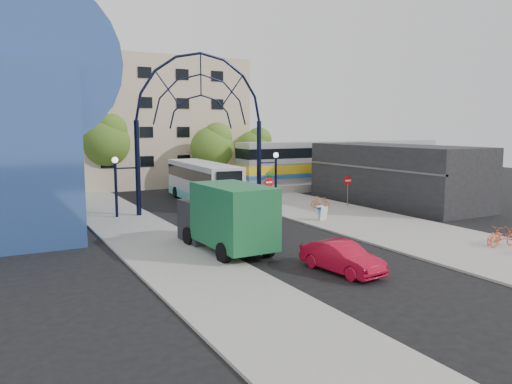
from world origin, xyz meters
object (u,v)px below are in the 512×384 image
stop_sign (269,185)px  green_truck (225,217)px  street_name_sign (270,182)px  bike_far_a (503,237)px  do_not_enter_sign (348,184)px  tree_north_c (255,147)px  red_sedan (342,257)px  bike_far_c (494,236)px  sandwich_board (322,211)px  bike_near_b (320,202)px  train_car (344,160)px  bike_near_a (277,198)px  city_bus (203,182)px  black_suv (234,212)px  gateway_arch (201,100)px  tree_north_a (213,146)px  tree_north_b (106,140)px

stop_sign → green_truck: size_ratio=0.35×
street_name_sign → bike_far_a: bearing=-75.8°
do_not_enter_sign → green_truck: size_ratio=0.34×
tree_north_c → red_sedan: size_ratio=1.55×
bike_far_c → stop_sign: bearing=2.4°
sandwich_board → bike_near_b: size_ratio=0.62×
train_car → bike_near_a: train_car is taller
street_name_sign → bike_far_c: (4.54, -16.86, -1.57)m
bike_near_a → bike_far_a: bearing=-78.4°
green_truck → bike_far_c: (13.46, -6.03, -1.24)m
street_name_sign → red_sedan: bearing=-109.4°
do_not_enter_sign → bike_far_c: 14.38m
tree_north_c → city_bus: bearing=-136.9°
bike_far_c → red_sedan: bearing=75.7°
do_not_enter_sign → street_name_sign: bearing=155.8°
red_sedan → stop_sign: bearing=63.4°
city_bus → red_sedan: bearing=-92.7°
do_not_enter_sign → green_truck: 16.87m
stop_sign → bike_near_a: 3.11m
bike_near_a → street_name_sign: bearing=-134.7°
black_suv → bike_near_a: bearing=20.9°
gateway_arch → bike_far_a: gateway_arch is taller
train_car → tree_north_c: bearing=143.0°
city_bus → red_sedan: (-2.52, -22.53, -1.12)m
red_sedan → bike_near_a: 19.78m
train_car → bike_near_a: size_ratio=13.84×
train_car → bike_far_a: (-10.39, -26.89, -2.28)m
bike_far_a → red_sedan: bearing=91.4°
gateway_arch → city_bus: (1.76, 4.23, -6.75)m
bike_far_c → bike_near_b: bearing=-9.3°
sandwich_board → bike_near_a: size_ratio=0.54×
stop_sign → bike_far_a: bearing=-74.1°
bike_near_a → bike_far_c: bearing=-77.7°
bike_far_c → gateway_arch: bearing=13.6°
do_not_enter_sign → sandwich_board: 6.85m
do_not_enter_sign → tree_north_a: 16.86m
do_not_enter_sign → sandwich_board: (-5.40, -4.02, -1.23)m
train_car → red_sedan: size_ratio=5.98×
train_car → bike_near_a: 15.66m
city_bus → bike_near_b: bearing=-46.8°
train_car → tree_north_b: (-23.88, 7.93, 2.37)m
tree_north_a → tree_north_b: size_ratio=0.88×
do_not_enter_sign → bike_near_b: do_not_enter_sign is taller
street_name_sign → red_sedan: size_ratio=0.67×
tree_north_b → bike_far_a: tree_north_b is taller
street_name_sign → green_truck: size_ratio=0.39×
gateway_arch → black_suv: gateway_arch is taller
do_not_enter_sign → red_sedan: size_ratio=0.59×
stop_sign → bike_far_a: stop_sign is taller
stop_sign → black_suv: bearing=-146.4°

